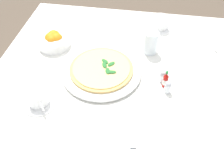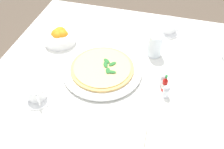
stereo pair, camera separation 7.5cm
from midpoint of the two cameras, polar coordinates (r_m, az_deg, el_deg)
dining_table at (r=1.10m, az=4.10°, el=-6.85°), size 1.12×1.12×0.73m
pizza_plate at (r=1.04m, az=-0.19°, el=0.93°), size 0.33×0.33×0.02m
pizza at (r=1.03m, az=-0.16°, el=1.49°), size 0.26×0.26×0.02m
coffee_cup_left_edge at (r=1.29m, az=14.49°, el=10.63°), size 0.13×0.13×0.07m
coffee_cup_near_right at (r=0.96m, az=-14.87°, el=-4.16°), size 0.13×0.13×0.06m
water_glass_far_right at (r=1.12m, az=11.75°, el=6.42°), size 0.06×0.06×0.11m
dinner_knife at (r=0.81m, az=5.16°, el=-16.36°), size 0.20×0.04×0.01m
citrus_bowl at (r=1.21m, az=-10.20°, el=8.54°), size 0.15×0.15×0.07m
hot_sauce_bottle at (r=0.98m, az=14.20°, el=-2.30°), size 0.02×0.02×0.08m
salt_shaker at (r=1.01m, az=13.69°, el=-1.41°), size 0.03×0.03×0.06m
pepper_shaker at (r=0.97m, az=14.54°, el=-3.95°), size 0.03×0.03×0.06m
menu_card at (r=1.24m, az=25.39°, el=5.59°), size 0.09×0.03×0.06m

